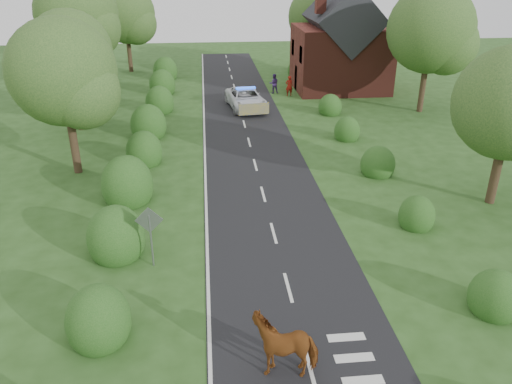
{
  "coord_description": "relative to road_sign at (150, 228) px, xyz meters",
  "views": [
    {
      "loc": [
        -2.68,
        -14.76,
        10.84
      ],
      "look_at": [
        -0.61,
        5.56,
        1.3
      ],
      "focal_mm": 35.0,
      "sensor_mm": 36.0,
      "label": 1
    }
  ],
  "objects": [
    {
      "name": "police_van",
      "position": [
        5.47,
        22.24,
        -0.87
      ],
      "size": [
        3.32,
        5.96,
        1.71
      ],
      "rotation": [
        0.0,
        0.0,
        0.13
      ],
      "color": "silver",
      "rests_on": "ground"
    },
    {
      "name": "tree_left_d",
      "position": [
        -5.23,
        37.85,
        3.98
      ],
      "size": [
        6.15,
        6.0,
        8.89
      ],
      "color": "#332316",
      "rests_on": "ground"
    },
    {
      "name": "tree_right_c",
      "position": [
        14.27,
        35.85,
        3.69
      ],
      "size": [
        6.15,
        6.0,
        8.58
      ],
      "color": "#332316",
      "rests_on": "ground"
    },
    {
      "name": "tree_right_b",
      "position": [
        19.29,
        19.84,
        4.28
      ],
      "size": [
        6.56,
        6.4,
        9.4
      ],
      "color": "#332316",
      "rests_on": "ground"
    },
    {
      "name": "hedgerow_right",
      "position": [
        11.6,
        9.21,
        -1.1
      ],
      "size": [
        2.1,
        45.78,
        2.1
      ],
      "color": "#184B17",
      "rests_on": "ground"
    },
    {
      "name": "house",
      "position": [
        14.49,
        28.0,
        2.13
      ],
      "size": [
        8.0,
        7.4,
        9.17
      ],
      "color": "maroon",
      "rests_on": "ground"
    },
    {
      "name": "pedestrian_purple",
      "position": [
        8.38,
        27.04,
        -0.8
      ],
      "size": [
        0.83,
        0.65,
        1.7
      ],
      "primitive_type": "imported",
      "rotation": [
        0.0,
        0.0,
        3.13
      ],
      "color": "#52327E",
      "rests_on": "ground"
    },
    {
      "name": "tree_left_a",
      "position": [
        -4.75,
        9.86,
        3.69
      ],
      "size": [
        5.74,
        5.6,
        8.38
      ],
      "color": "#332316",
      "rests_on": "ground"
    },
    {
      "name": "ground",
      "position": [
        5.0,
        -2.0,
        -1.65
      ],
      "size": [
        120.0,
        120.0,
        0.0
      ],
      "primitive_type": "plane",
      "color": "#2A4D1B"
    },
    {
      "name": "hedgerow_left",
      "position": [
        -1.51,
        9.69,
        -0.91
      ],
      "size": [
        2.75,
        50.41,
        3.0
      ],
      "color": "#184B17",
      "rests_on": "ground"
    },
    {
      "name": "tree_left_b",
      "position": [
        -6.25,
        17.86,
        3.39
      ],
      "size": [
        5.74,
        5.6,
        8.07
      ],
      "color": "#332316",
      "rests_on": "ground"
    },
    {
      "name": "road_markings",
      "position": [
        3.4,
        10.93,
        -1.63
      ],
      "size": [
        4.96,
        70.0,
        0.01
      ],
      "color": "white",
      "rests_on": "road"
    },
    {
      "name": "cow",
      "position": [
        4.27,
        -5.78,
        -0.87
      ],
      "size": [
        2.27,
        1.29,
        1.56
      ],
      "primitive_type": "imported",
      "rotation": [
        0.0,
        0.0,
        -1.63
      ],
      "color": "brown",
      "rests_on": "ground"
    },
    {
      "name": "pedestrian_red",
      "position": [
        9.57,
        25.92,
        -0.79
      ],
      "size": [
        0.67,
        0.47,
        1.73
      ],
      "primitive_type": "imported",
      "rotation": [
        0.0,
        0.0,
        3.23
      ],
      "color": "maroon",
      "rests_on": "ground"
    },
    {
      "name": "road_sign",
      "position": [
        0.0,
        0.0,
        0.0
      ],
      "size": [
        1.06,
        0.08,
        2.53
      ],
      "color": "gray",
      "rests_on": "ground"
    },
    {
      "name": "tree_left_c",
      "position": [
        -7.7,
        27.83,
        4.88
      ],
      "size": [
        6.97,
        6.8,
        10.22
      ],
      "color": "#332316",
      "rests_on": "ground"
    },
    {
      "name": "road",
      "position": [
        5.0,
        13.0,
        -1.64
      ],
      "size": [
        6.0,
        70.0,
        0.02
      ],
      "primitive_type": "cube",
      "color": "black",
      "rests_on": "ground"
    }
  ]
}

